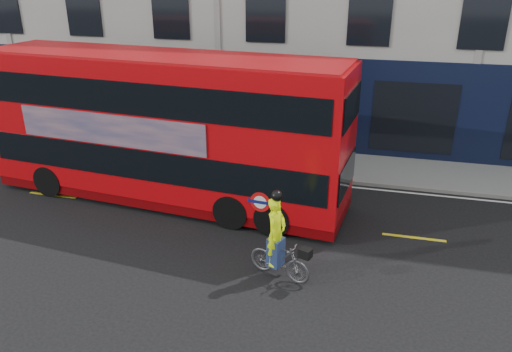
% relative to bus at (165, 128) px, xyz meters
% --- Properties ---
extents(ground, '(120.00, 120.00, 0.00)m').
position_rel_bus_xyz_m(ground, '(-0.02, -2.30, -2.48)').
color(ground, black).
rests_on(ground, ground).
extents(pavement, '(60.00, 3.00, 0.12)m').
position_rel_bus_xyz_m(pavement, '(-0.02, 4.20, -2.42)').
color(pavement, gray).
rests_on(pavement, ground).
extents(kerb, '(60.00, 0.12, 0.13)m').
position_rel_bus_xyz_m(kerb, '(-0.02, 2.70, -2.42)').
color(kerb, slate).
rests_on(kerb, ground).
extents(road_edge_line, '(58.00, 0.10, 0.01)m').
position_rel_bus_xyz_m(road_edge_line, '(-0.02, 2.40, -2.48)').
color(road_edge_line, silver).
rests_on(road_edge_line, ground).
extents(lane_dashes, '(58.00, 0.12, 0.01)m').
position_rel_bus_xyz_m(lane_dashes, '(-0.02, -0.80, -2.48)').
color(lane_dashes, yellow).
rests_on(lane_dashes, ground).
extents(bus, '(12.21, 3.93, 4.84)m').
position_rel_bus_xyz_m(bus, '(0.00, 0.00, 0.00)').
color(bus, '#BC070C').
rests_on(bus, ground).
extents(cyclist, '(1.77, 1.02, 2.39)m').
position_rel_bus_xyz_m(cyclist, '(4.53, -3.69, -1.67)').
color(cyclist, '#4B4C50').
rests_on(cyclist, ground).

